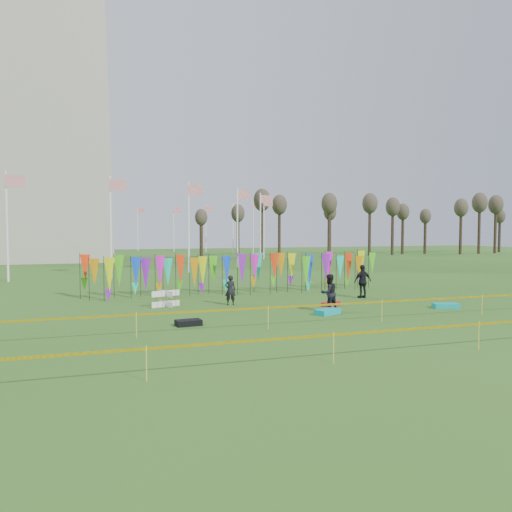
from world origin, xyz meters
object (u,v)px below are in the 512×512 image
object	(u,v)px
person_mid	(329,293)
kite_bag_turquoise	(327,312)
person_right	(363,281)
kite_bag_teal	(446,306)
box_kite	(166,299)
kite_bag_black	(188,323)
person_left	(230,290)
kite_bag_red	(331,304)

from	to	relation	value
person_mid	kite_bag_turquoise	xyz separation A→B (m)	(-0.39, -0.64, -0.75)
person_right	kite_bag_turquoise	distance (m)	6.09
kite_bag_turquoise	kite_bag_teal	world-z (taller)	kite_bag_turquoise
person_mid	person_right	distance (m)	5.31
person_mid	kite_bag_turquoise	world-z (taller)	person_mid
box_kite	kite_bag_turquoise	distance (m)	7.90
person_right	kite_bag_black	world-z (taller)	person_right
kite_bag_black	person_right	bearing A→B (deg)	24.36
person_left	person_right	world-z (taller)	person_right
person_left	kite_bag_turquoise	size ratio (longest dim) A/B	1.25
kite_bag_turquoise	kite_bag_red	xyz separation A→B (m)	(1.30, 2.20, -0.02)
kite_bag_black	kite_bag_red	bearing A→B (deg)	20.03
person_mid	kite_bag_red	size ratio (longest dim) A/B	1.61
person_right	kite_bag_teal	size ratio (longest dim) A/B	1.54
person_mid	kite_bag_teal	size ratio (longest dim) A/B	1.45
box_kite	kite_bag_teal	distance (m)	13.59
person_left	kite_bag_red	xyz separation A→B (m)	(4.67, -1.85, -0.65)
box_kite	person_right	distance (m)	10.85
kite_bag_red	kite_bag_teal	bearing A→B (deg)	-25.93
kite_bag_red	kite_bag_black	bearing A→B (deg)	-159.97
person_mid	kite_bag_red	world-z (taller)	person_mid
kite_bag_black	kite_bag_teal	distance (m)	12.63
box_kite	person_left	world-z (taller)	person_left
person_left	person_right	distance (m)	7.67
person_left	kite_bag_black	xyz separation A→B (m)	(-3.01, -4.65, -0.64)
kite_bag_teal	person_left	bearing A→B (deg)	156.13
box_kite	person_left	bearing A→B (deg)	-6.59
kite_bag_red	kite_bag_black	size ratio (longest dim) A/B	1.09
kite_bag_red	kite_bag_black	world-z (taller)	kite_bag_black
kite_bag_black	kite_bag_teal	xyz separation A→B (m)	(12.62, 0.40, -0.00)
kite_bag_turquoise	kite_bag_black	world-z (taller)	kite_bag_turquoise
box_kite	kite_bag_teal	bearing A→B (deg)	-19.88
box_kite	kite_bag_red	distance (m)	8.15
box_kite	person_right	xyz separation A→B (m)	(10.84, -0.18, 0.51)
person_mid	kite_bag_turquoise	bearing A→B (deg)	48.39
kite_bag_black	kite_bag_teal	bearing A→B (deg)	1.80
person_left	kite_bag_black	bearing A→B (deg)	67.87
person_mid	kite_bag_teal	world-z (taller)	person_mid
kite_bag_teal	box_kite	bearing A→B (deg)	160.12
person_mid	person_right	xyz separation A→B (m)	(3.90, 3.60, 0.06)
person_right	kite_bag_red	size ratio (longest dim) A/B	1.72
kite_bag_turquoise	kite_bag_teal	xyz separation A→B (m)	(6.24, -0.20, -0.01)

